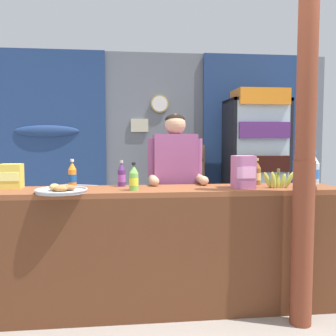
# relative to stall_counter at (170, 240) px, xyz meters

# --- Properties ---
(ground_plane) EXTENTS (6.90, 6.90, 0.00)m
(ground_plane) POSITION_rel_stall_counter_xyz_m (0.02, 0.76, -0.59)
(ground_plane) COLOR gray
(back_wall_curtained) EXTENTS (5.01, 0.22, 2.57)m
(back_wall_curtained) POSITION_rel_stall_counter_xyz_m (0.00, 2.40, 0.74)
(back_wall_curtained) COLOR slate
(back_wall_curtained) RESTS_ON ground
(stall_counter) EXTENTS (2.76, 0.48, 0.99)m
(stall_counter) POSITION_rel_stall_counter_xyz_m (0.00, 0.00, 0.00)
(stall_counter) COLOR brown
(stall_counter) RESTS_ON ground
(timber_post) EXTENTS (0.18, 0.16, 2.45)m
(timber_post) POSITION_rel_stall_counter_xyz_m (0.95, -0.26, 0.58)
(timber_post) COLOR brown
(timber_post) RESTS_ON ground
(drink_fridge) EXTENTS (0.75, 0.63, 2.01)m
(drink_fridge) POSITION_rel_stall_counter_xyz_m (1.33, 1.82, 0.50)
(drink_fridge) COLOR black
(drink_fridge) RESTS_ON ground
(bottle_shelf_rack) EXTENTS (0.48, 0.28, 1.31)m
(bottle_shelf_rack) POSITION_rel_stall_counter_xyz_m (0.44, 2.04, 0.08)
(bottle_shelf_rack) COLOR brown
(bottle_shelf_rack) RESTS_ON ground
(plastic_lawn_chair) EXTENTS (0.58, 0.58, 0.86)m
(plastic_lawn_chair) POSITION_rel_stall_counter_xyz_m (-0.91, 1.40, -0.10)
(plastic_lawn_chair) COLOR silver
(plastic_lawn_chair) RESTS_ON ground
(shopkeeper) EXTENTS (0.50, 0.42, 1.61)m
(shopkeeper) POSITION_rel_stall_counter_xyz_m (0.10, 0.51, 0.42)
(shopkeeper) COLOR #28282D
(shopkeeper) RESTS_ON ground
(soda_bottle_water) EXTENTS (0.09, 0.09, 0.29)m
(soda_bottle_water) POSITION_rel_stall_counter_xyz_m (1.29, 0.25, 0.52)
(soda_bottle_water) COLOR silver
(soda_bottle_water) RESTS_ON stall_counter
(soda_bottle_lime_soda) EXTENTS (0.07, 0.07, 0.21)m
(soda_bottle_lime_soda) POSITION_rel_stall_counter_xyz_m (-0.28, 0.00, 0.49)
(soda_bottle_lime_soda) COLOR #75C64C
(soda_bottle_lime_soda) RESTS_ON stall_counter
(soda_bottle_orange_soda) EXTENTS (0.07, 0.07, 0.23)m
(soda_bottle_orange_soda) POSITION_rel_stall_counter_xyz_m (-0.78, 0.27, 0.49)
(soda_bottle_orange_soda) COLOR orange
(soda_bottle_orange_soda) RESTS_ON stall_counter
(soda_bottle_grape_soda) EXTENTS (0.06, 0.06, 0.22)m
(soda_bottle_grape_soda) POSITION_rel_stall_counter_xyz_m (-0.38, 0.27, 0.49)
(soda_bottle_grape_soda) COLOR #56286B
(soda_bottle_grape_soda) RESTS_ON stall_counter
(soda_bottle_iced_tea) EXTENTS (0.07, 0.07, 0.23)m
(soda_bottle_iced_tea) POSITION_rel_stall_counter_xyz_m (0.78, 0.25, 0.49)
(soda_bottle_iced_tea) COLOR brown
(soda_bottle_iced_tea) RESTS_ON stall_counter
(snack_box_wafer) EXTENTS (0.17, 0.16, 0.26)m
(snack_box_wafer) POSITION_rel_stall_counter_xyz_m (0.59, 0.05, 0.53)
(snack_box_wafer) COLOR #B76699
(snack_box_wafer) RESTS_ON stall_counter
(snack_box_instant_noodle) EXTENTS (0.16, 0.13, 0.19)m
(snack_box_instant_noodle) POSITION_rel_stall_counter_xyz_m (-1.25, 0.23, 0.50)
(snack_box_instant_noodle) COLOR #EAD14C
(snack_box_instant_noodle) RESTS_ON stall_counter
(pastry_tray) EXTENTS (0.38, 0.38, 0.07)m
(pastry_tray) POSITION_rel_stall_counter_xyz_m (-0.81, -0.07, 0.42)
(pastry_tray) COLOR #BCBCC1
(pastry_tray) RESTS_ON stall_counter
(banana_bunch) EXTENTS (0.27, 0.07, 0.16)m
(banana_bunch) POSITION_rel_stall_counter_xyz_m (0.88, 0.02, 0.46)
(banana_bunch) COLOR #B7C647
(banana_bunch) RESTS_ON stall_counter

